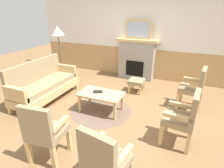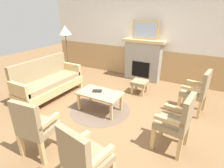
{
  "view_description": "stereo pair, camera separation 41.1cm",
  "coord_description": "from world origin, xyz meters",
  "px_view_note": "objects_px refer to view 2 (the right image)",
  "views": [
    {
      "loc": [
        1.5,
        -3.13,
        2.15
      ],
      "look_at": [
        0.0,
        0.35,
        0.55
      ],
      "focal_mm": 28.87,
      "sensor_mm": 36.0,
      "label": 1
    },
    {
      "loc": [
        1.86,
        -2.95,
        2.15
      ],
      "look_at": [
        0.0,
        0.35,
        0.55
      ],
      "focal_mm": 28.87,
      "sensor_mm": 36.0,
      "label": 2
    }
  ],
  "objects_px": {
    "book_on_table": "(97,91)",
    "armchair_front_left": "(83,158)",
    "couch": "(48,82)",
    "armchair_near_fireplace": "(177,120)",
    "coffee_table": "(100,95)",
    "armchair_by_window_left": "(198,90)",
    "fireplace": "(143,60)",
    "footstool": "(140,83)",
    "floor_lamp_by_couch": "(65,34)",
    "armchair_front_center": "(35,126)",
    "framed_picture": "(145,30)"
  },
  "relations": [
    {
      "from": "fireplace",
      "to": "couch",
      "type": "bearing_deg",
      "value": -124.95
    },
    {
      "from": "fireplace",
      "to": "armchair_near_fireplace",
      "type": "height_order",
      "value": "fireplace"
    },
    {
      "from": "footstool",
      "to": "floor_lamp_by_couch",
      "type": "bearing_deg",
      "value": -175.99
    },
    {
      "from": "couch",
      "to": "coffee_table",
      "type": "bearing_deg",
      "value": 1.89
    },
    {
      "from": "framed_picture",
      "to": "armchair_front_center",
      "type": "height_order",
      "value": "framed_picture"
    },
    {
      "from": "armchair_front_left",
      "to": "armchair_front_center",
      "type": "xyz_separation_m",
      "value": [
        -1.02,
        0.15,
        0.0
      ]
    },
    {
      "from": "coffee_table",
      "to": "book_on_table",
      "type": "distance_m",
      "value": 0.11
    },
    {
      "from": "armchair_front_left",
      "to": "armchair_front_center",
      "type": "relative_size",
      "value": 1.0
    },
    {
      "from": "framed_picture",
      "to": "floor_lamp_by_couch",
      "type": "bearing_deg",
      "value": -149.11
    },
    {
      "from": "floor_lamp_by_couch",
      "to": "coffee_table",
      "type": "bearing_deg",
      "value": -30.38
    },
    {
      "from": "fireplace",
      "to": "framed_picture",
      "type": "height_order",
      "value": "framed_picture"
    },
    {
      "from": "armchair_front_center",
      "to": "armchair_by_window_left",
      "type": "bearing_deg",
      "value": 52.18
    },
    {
      "from": "armchair_front_center",
      "to": "floor_lamp_by_couch",
      "type": "relative_size",
      "value": 0.58
    },
    {
      "from": "coffee_table",
      "to": "fireplace",
      "type": "bearing_deg",
      "value": 86.92
    },
    {
      "from": "book_on_table",
      "to": "armchair_near_fireplace",
      "type": "bearing_deg",
      "value": -13.74
    },
    {
      "from": "framed_picture",
      "to": "book_on_table",
      "type": "distance_m",
      "value": 2.57
    },
    {
      "from": "coffee_table",
      "to": "book_on_table",
      "type": "relative_size",
      "value": 4.69
    },
    {
      "from": "fireplace",
      "to": "coffee_table",
      "type": "xyz_separation_m",
      "value": [
        -0.13,
        -2.33,
        -0.27
      ]
    },
    {
      "from": "armchair_by_window_left",
      "to": "floor_lamp_by_couch",
      "type": "bearing_deg",
      "value": 177.51
    },
    {
      "from": "fireplace",
      "to": "book_on_table",
      "type": "xyz_separation_m",
      "value": [
        -0.2,
        -2.31,
        -0.2
      ]
    },
    {
      "from": "floor_lamp_by_couch",
      "to": "armchair_by_window_left",
      "type": "bearing_deg",
      "value": -2.49
    },
    {
      "from": "framed_picture",
      "to": "armchair_front_left",
      "type": "bearing_deg",
      "value": -79.05
    },
    {
      "from": "book_on_table",
      "to": "armchair_front_left",
      "type": "height_order",
      "value": "armchair_front_left"
    },
    {
      "from": "book_on_table",
      "to": "armchair_by_window_left",
      "type": "height_order",
      "value": "armchair_by_window_left"
    },
    {
      "from": "armchair_near_fireplace",
      "to": "coffee_table",
      "type": "bearing_deg",
      "value": 166.28
    },
    {
      "from": "fireplace",
      "to": "armchair_by_window_left",
      "type": "relative_size",
      "value": 1.33
    },
    {
      "from": "fireplace",
      "to": "armchair_by_window_left",
      "type": "distance_m",
      "value": 2.23
    },
    {
      "from": "footstool",
      "to": "armchair_by_window_left",
      "type": "height_order",
      "value": "armchair_by_window_left"
    },
    {
      "from": "book_on_table",
      "to": "armchair_near_fireplace",
      "type": "relative_size",
      "value": 0.21
    },
    {
      "from": "armchair_near_fireplace",
      "to": "framed_picture",
      "type": "bearing_deg",
      "value": 120.09
    },
    {
      "from": "book_on_table",
      "to": "armchair_front_center",
      "type": "height_order",
      "value": "armchair_front_center"
    },
    {
      "from": "coffee_table",
      "to": "book_on_table",
      "type": "bearing_deg",
      "value": 165.81
    },
    {
      "from": "armchair_front_left",
      "to": "footstool",
      "type": "bearing_deg",
      "value": 98.81
    },
    {
      "from": "armchair_front_left",
      "to": "armchair_front_center",
      "type": "height_order",
      "value": "same"
    },
    {
      "from": "coffee_table",
      "to": "book_on_table",
      "type": "height_order",
      "value": "book_on_table"
    },
    {
      "from": "floor_lamp_by_couch",
      "to": "armchair_near_fireplace",
      "type": "bearing_deg",
      "value": -22.97
    },
    {
      "from": "book_on_table",
      "to": "armchair_by_window_left",
      "type": "xyz_separation_m",
      "value": [
        1.95,
        0.93,
        0.08
      ]
    },
    {
      "from": "couch",
      "to": "armchair_by_window_left",
      "type": "height_order",
      "value": "same"
    },
    {
      "from": "couch",
      "to": "armchair_near_fireplace",
      "type": "distance_m",
      "value": 3.28
    },
    {
      "from": "armchair_front_left",
      "to": "coffee_table",
      "type": "bearing_deg",
      "value": 117.62
    },
    {
      "from": "couch",
      "to": "armchair_front_center",
      "type": "relative_size",
      "value": 1.84
    },
    {
      "from": "fireplace",
      "to": "couch",
      "type": "distance_m",
      "value": 2.91
    },
    {
      "from": "armchair_by_window_left",
      "to": "armchair_front_left",
      "type": "xyz_separation_m",
      "value": [
        -0.96,
        -2.7,
        0.0
      ]
    },
    {
      "from": "couch",
      "to": "book_on_table",
      "type": "xyz_separation_m",
      "value": [
        1.46,
        0.07,
        0.06
      ]
    },
    {
      "from": "coffee_table",
      "to": "armchair_by_window_left",
      "type": "bearing_deg",
      "value": 26.95
    },
    {
      "from": "coffee_table",
      "to": "armchair_near_fireplace",
      "type": "bearing_deg",
      "value": -13.72
    },
    {
      "from": "couch",
      "to": "book_on_table",
      "type": "height_order",
      "value": "couch"
    },
    {
      "from": "coffee_table",
      "to": "floor_lamp_by_couch",
      "type": "bearing_deg",
      "value": 149.62
    },
    {
      "from": "fireplace",
      "to": "footstool",
      "type": "bearing_deg",
      "value": -73.08
    },
    {
      "from": "couch",
      "to": "footstool",
      "type": "bearing_deg",
      "value": 33.88
    }
  ]
}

